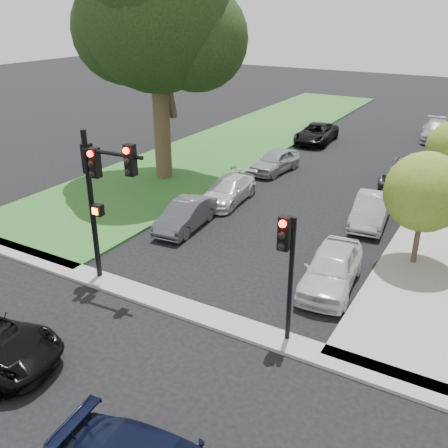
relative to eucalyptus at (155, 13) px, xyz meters
The scene contains 15 objects.
ground 18.18m from the eucalyptus, 55.87° to the right, with size 140.00×140.00×0.00m, color black.
grass_strip 14.20m from the eucalyptus, 90.86° to the left, with size 8.00×44.00×0.12m, color #2D5D25.
sidewalk_cross 16.77m from the eucalyptus, 51.31° to the right, with size 60.00×1.00×0.12m, color gray.
eucalyptus is the anchor object (origin of this frame).
small_tree_a 16.63m from the eucalyptus, 13.92° to the right, with size 3.04×3.04×4.56m.
traffic_signal_main 13.17m from the eucalyptus, 63.09° to the right, with size 2.77×0.72×5.66m.
traffic_signal_secondary 17.71m from the eucalyptus, 40.80° to the right, with size 0.51×0.41×4.12m.
car_parked_0 16.80m from the eucalyptus, 28.98° to the right, with size 1.77×4.41×1.50m, color silver.
car_parked_1 15.03m from the eucalyptus, ahead, with size 1.46×4.19×1.38m, color #999BA0.
car_parked_2 16.35m from the eucalyptus, 25.30° to the left, with size 2.30×5.00×1.39m, color #3F4247.
car_parked_4 23.29m from the eucalyptus, 55.08° to the left, with size 2.00×4.93×1.43m, color #999BA0.
car_parked_5 11.31m from the eucalyptus, 45.64° to the right, with size 1.38×3.96×1.30m, color #3F4247.
car_parked_6 10.06m from the eucalyptus, 15.58° to the right, with size 1.79×4.39×1.27m, color silver.
car_parked_7 10.82m from the eucalyptus, 39.97° to the left, with size 1.62×4.03×1.37m, color #999BA0.
car_parked_8 15.79m from the eucalyptus, 68.71° to the left, with size 2.31×5.00×1.39m, color black.
Camera 1 is at (8.52, -9.64, 9.46)m, focal length 40.00 mm.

